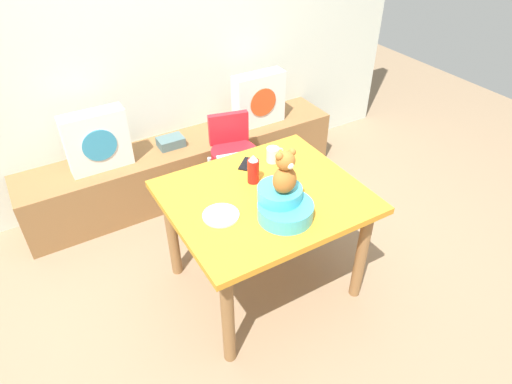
% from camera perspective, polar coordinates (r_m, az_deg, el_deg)
% --- Properties ---
extents(ground_plane, '(8.00, 8.00, 0.00)m').
position_cam_1_polar(ground_plane, '(3.07, 0.97, -11.33)').
color(ground_plane, '#8C7256').
extents(back_wall, '(4.40, 0.10, 2.60)m').
position_cam_1_polar(back_wall, '(3.55, -12.34, 19.93)').
color(back_wall, silver).
rests_on(back_wall, ground_plane).
extents(window_bench, '(2.60, 0.44, 0.46)m').
position_cam_1_polar(window_bench, '(3.77, -8.79, 3.26)').
color(window_bench, olive).
rests_on(window_bench, ground_plane).
extents(pillow_floral_left, '(0.44, 0.15, 0.44)m').
position_cam_1_polar(pillow_floral_left, '(3.38, -19.63, 6.15)').
color(pillow_floral_left, white).
rests_on(pillow_floral_left, window_bench).
extents(pillow_floral_right, '(0.44, 0.15, 0.44)m').
position_cam_1_polar(pillow_floral_right, '(3.79, 0.35, 11.76)').
color(pillow_floral_right, white).
rests_on(pillow_floral_right, window_bench).
extents(book_stack, '(0.20, 0.14, 0.08)m').
position_cam_1_polar(book_stack, '(3.59, -10.82, 6.29)').
color(book_stack, '#4A6769').
rests_on(book_stack, window_bench).
extents(dining_table, '(1.10, 0.95, 0.74)m').
position_cam_1_polar(dining_table, '(2.64, 1.11, -2.19)').
color(dining_table, orange).
rests_on(dining_table, ground_plane).
extents(highchair, '(0.39, 0.50, 0.79)m').
position_cam_1_polar(highchair, '(3.34, -2.89, 4.92)').
color(highchair, red).
rests_on(highchair, ground_plane).
extents(infant_seat_teal, '(0.30, 0.33, 0.16)m').
position_cam_1_polar(infant_seat_teal, '(2.38, 3.52, -1.66)').
color(infant_seat_teal, '#3FAFC3').
rests_on(infant_seat_teal, dining_table).
extents(teddy_bear, '(0.13, 0.12, 0.25)m').
position_cam_1_polar(teddy_bear, '(2.25, 3.72, 2.44)').
color(teddy_bear, '#B4682A').
rests_on(teddy_bear, infant_seat_teal).
extents(ketchup_bottle, '(0.07, 0.07, 0.18)m').
position_cam_1_polar(ketchup_bottle, '(2.62, -0.35, 2.89)').
color(ketchup_bottle, red).
rests_on(ketchup_bottle, dining_table).
extents(coffee_mug, '(0.12, 0.08, 0.09)m').
position_cam_1_polar(coffee_mug, '(2.83, 2.20, 4.80)').
color(coffee_mug, silver).
rests_on(coffee_mug, dining_table).
extents(dinner_plate_near, '(0.20, 0.20, 0.01)m').
position_cam_1_polar(dinner_plate_near, '(2.42, -4.51, -2.98)').
color(dinner_plate_near, white).
rests_on(dinner_plate_near, dining_table).
extents(cell_phone, '(0.15, 0.15, 0.01)m').
position_cam_1_polar(cell_phone, '(2.82, -1.18, 3.60)').
color(cell_phone, black).
rests_on(cell_phone, dining_table).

